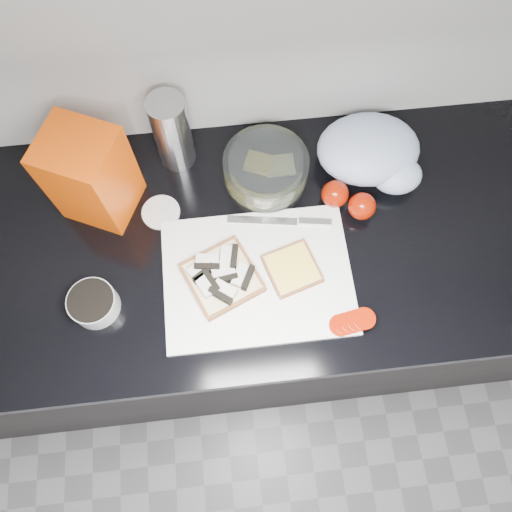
{
  "coord_description": "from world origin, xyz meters",
  "views": [
    {
      "loc": [
        -0.0,
        0.75,
        1.91
      ],
      "look_at": [
        0.04,
        1.13,
        0.95
      ],
      "focal_mm": 35.0,
      "sensor_mm": 36.0,
      "label": 1
    }
  ],
  "objects_px": {
    "glass_bowl": "(266,170)",
    "steel_canister": "(172,132)",
    "bread_bag": "(91,175)",
    "cutting_board": "(258,276)"
  },
  "relations": [
    {
      "from": "glass_bowl",
      "to": "steel_canister",
      "type": "relative_size",
      "value": 0.97
    },
    {
      "from": "cutting_board",
      "to": "glass_bowl",
      "type": "distance_m",
      "value": 0.25
    },
    {
      "from": "steel_canister",
      "to": "cutting_board",
      "type": "bearing_deg",
      "value": -64.59
    },
    {
      "from": "cutting_board",
      "to": "glass_bowl",
      "type": "relative_size",
      "value": 2.09
    },
    {
      "from": "cutting_board",
      "to": "steel_canister",
      "type": "distance_m",
      "value": 0.37
    },
    {
      "from": "glass_bowl",
      "to": "bread_bag",
      "type": "relative_size",
      "value": 0.84
    },
    {
      "from": "cutting_board",
      "to": "steel_canister",
      "type": "relative_size",
      "value": 2.04
    },
    {
      "from": "bread_bag",
      "to": "steel_canister",
      "type": "relative_size",
      "value": 1.16
    },
    {
      "from": "glass_bowl",
      "to": "cutting_board",
      "type": "bearing_deg",
      "value": -100.69
    },
    {
      "from": "cutting_board",
      "to": "bread_bag",
      "type": "bearing_deg",
      "value": 145.64
    }
  ]
}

